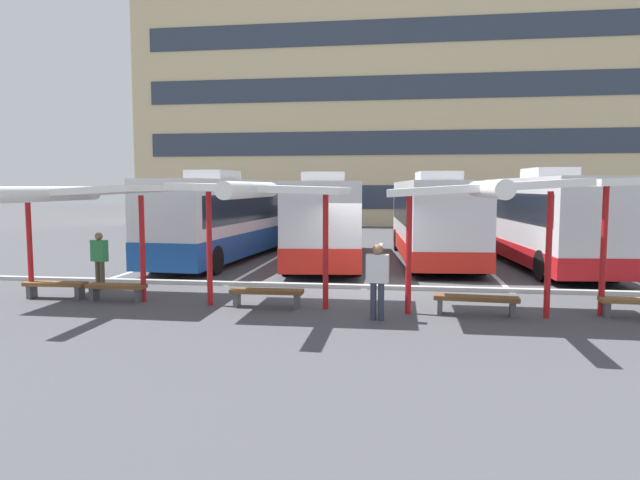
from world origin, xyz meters
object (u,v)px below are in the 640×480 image
object	(u,v)px
coach_bus_3	(534,219)
bench_4	(637,304)
bench_2	(267,294)
waiting_shelter_1	(263,191)
coach_bus_0	(228,219)
waiting_shelter_2	(481,191)
waiting_passenger_1	(377,276)
coach_bus_1	(325,221)
bench_1	(116,289)
bench_0	(55,286)
bench_3	(476,301)
waiting_shelter_0	(77,195)
coach_bus_2	(433,220)
waiting_passenger_0	(99,257)

from	to	relation	value
coach_bus_3	bench_4	xyz separation A→B (m)	(0.19, -9.67, -1.39)
bench_2	waiting_shelter_1	bearing A→B (deg)	-90.00
coach_bus_0	waiting_shelter_2	size ratio (longest dim) A/B	2.39
bench_2	waiting_passenger_1	bearing A→B (deg)	-19.78
coach_bus_1	bench_1	bearing A→B (deg)	-116.27
coach_bus_1	waiting_shelter_1	size ratio (longest dim) A/B	2.19
bench_0	waiting_shelter_1	distance (m)	6.44
coach_bus_1	bench_3	size ratio (longest dim) A/B	5.53
bench_2	bench_3	xyz separation A→B (m)	(5.06, -0.18, 0.00)
coach_bus_0	waiting_shelter_1	bearing A→B (deg)	-67.68
bench_0	waiting_passenger_1	xyz separation A→B (m)	(8.68, -1.27, 0.67)
coach_bus_0	waiting_passenger_1	world-z (taller)	coach_bus_0
waiting_shelter_0	bench_1	size ratio (longest dim) A/B	3.40
coach_bus_2	bench_3	world-z (taller)	coach_bus_2
coach_bus_2	waiting_shelter_0	xyz separation A→B (m)	(-9.57, -9.78, 1.13)
coach_bus_0	waiting_shelter_1	distance (m)	10.13
coach_bus_1	bench_0	world-z (taller)	coach_bus_1
waiting_passenger_0	coach_bus_1	bearing A→B (deg)	51.92
coach_bus_1	waiting_shelter_0	size ratio (longest dim) A/B	2.03
coach_bus_3	bench_4	bearing A→B (deg)	-88.89
coach_bus_0	waiting_passenger_0	size ratio (longest dim) A/B	6.90
waiting_shelter_0	waiting_passenger_0	xyz separation A→B (m)	(-0.43, 1.74, -1.83)
coach_bus_2	bench_2	xyz separation A→B (m)	(-4.58, -9.76, -1.33)
coach_bus_1	bench_1	distance (m)	9.90
waiting_shelter_2	bench_4	size ratio (longest dim) A/B	3.01
waiting_shelter_2	waiting_passenger_1	size ratio (longest dim) A/B	2.81
bench_3	bench_4	distance (m)	3.62
bench_1	bench_0	bearing A→B (deg)	176.79
waiting_shelter_0	waiting_passenger_1	bearing A→B (deg)	-7.23
coach_bus_3	waiting_shelter_1	distance (m)	13.13
coach_bus_2	bench_1	world-z (taller)	coach_bus_2
bench_0	coach_bus_0	bearing A→B (deg)	76.75
bench_3	waiting_passenger_1	distance (m)	2.51
bench_1	waiting_passenger_0	world-z (taller)	waiting_passenger_0
coach_bus_0	waiting_shelter_2	bearing A→B (deg)	-47.07
coach_bus_3	bench_3	distance (m)	10.55
coach_bus_1	waiting_passenger_1	distance (m)	10.30
coach_bus_3	bench_3	bearing A→B (deg)	-109.12
coach_bus_3	bench_3	world-z (taller)	coach_bus_3
waiting_shelter_2	bench_2	bearing A→B (deg)	174.38
waiting_shelter_2	waiting_passenger_1	distance (m)	3.00
bench_0	waiting_shelter_1	xyz separation A→B (m)	(5.89, -0.51, 2.55)
bench_3	coach_bus_3	bearing A→B (deg)	70.88
bench_1	bench_2	bearing A→B (deg)	-2.29
waiting_passenger_1	bench_4	bearing A→B (deg)	10.00
coach_bus_2	bench_2	distance (m)	10.87
waiting_shelter_0	bench_0	world-z (taller)	waiting_shelter_0
bench_1	coach_bus_0	bearing A→B (deg)	88.27
waiting_shelter_0	waiting_passenger_0	size ratio (longest dim) A/B	3.19
bench_3	bench_4	xyz separation A→B (m)	(3.61, 0.21, -0.01)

